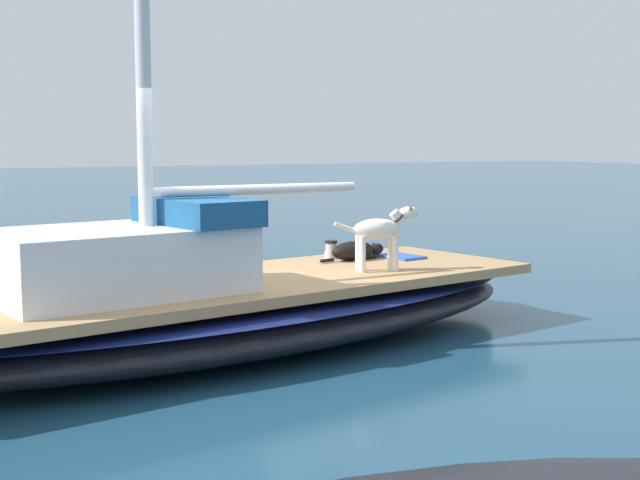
{
  "coord_description": "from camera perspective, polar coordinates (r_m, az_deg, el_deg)",
  "views": [
    {
      "loc": [
        -7.8,
        3.41,
        2.03
      ],
      "look_at": [
        0.0,
        -1.0,
        1.01
      ],
      "focal_mm": 48.97,
      "sensor_mm": 36.0,
      "label": 1
    }
  ],
  "objects": [
    {
      "name": "ground_plane",
      "position": [
        8.75,
        -5.75,
        -6.95
      ],
      "size": [
        120.0,
        120.0,
        0.0
      ],
      "primitive_type": "plane",
      "color": "navy"
    },
    {
      "name": "deck_towel",
      "position": [
        10.32,
        5.23,
        -1.08
      ],
      "size": [
        0.61,
        0.44,
        0.03
      ],
      "primitive_type": "cube",
      "rotation": [
        0.0,
        0.0,
        0.15
      ],
      "color": "blue",
      "rests_on": "sailboat_main"
    },
    {
      "name": "dog_white",
      "position": [
        9.23,
        4.01,
        0.58
      ],
      "size": [
        0.35,
        0.93,
        0.7
      ],
      "color": "silver",
      "rests_on": "sailboat_main"
    },
    {
      "name": "cabin_house",
      "position": [
        8.03,
        -12.56,
        -0.99
      ],
      "size": [
        1.7,
        2.4,
        0.84
      ],
      "color": "silver",
      "rests_on": "sailboat_main"
    },
    {
      "name": "dog_black",
      "position": [
        10.09,
        2.32,
        -0.7
      ],
      "size": [
        0.36,
        0.95,
        0.22
      ],
      "color": "black",
      "rests_on": "sailboat_main"
    },
    {
      "name": "deck_winch",
      "position": [
        10.23,
        0.72,
        -0.65
      ],
      "size": [
        0.16,
        0.16,
        0.21
      ],
      "color": "#B7B7BC",
      "rests_on": "sailboat_main"
    },
    {
      "name": "sailboat_main",
      "position": [
        8.68,
        -5.78,
        -4.8
      ],
      "size": [
        3.53,
        7.52,
        0.66
      ],
      "color": "black",
      "rests_on": "ground"
    }
  ]
}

